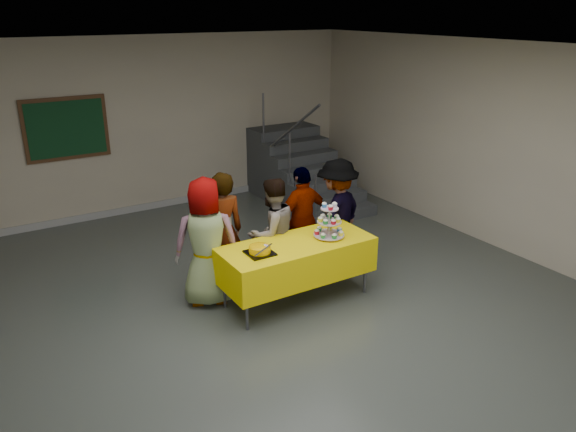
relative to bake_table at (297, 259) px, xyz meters
name	(u,v)px	position (x,y,z in m)	size (l,w,h in m)	color
room_shell	(294,151)	(-0.52, -0.77, 1.57)	(10.00, 10.04, 3.02)	#4C514C
bake_table	(297,259)	(0.00, 0.00, 0.00)	(1.88, 0.78, 0.77)	#595960
cupcake_stand	(329,224)	(0.44, -0.05, 0.38)	(0.38, 0.38, 0.44)	silver
bear_cake	(260,249)	(-0.53, -0.04, 0.27)	(0.32, 0.36, 0.12)	black
schoolchild_a	(206,242)	(-0.94, 0.53, 0.24)	(0.78, 0.51, 1.59)	slate
schoolchild_b	(222,232)	(-0.62, 0.77, 0.22)	(0.57, 0.37, 1.55)	slate
schoolchild_c	(272,233)	(-0.04, 0.53, 0.16)	(0.70, 0.55, 1.44)	slate
schoolchild_d	(303,219)	(0.55, 0.71, 0.18)	(0.86, 0.36, 1.46)	slate
schoolchild_e	(337,215)	(0.98, 0.53, 0.22)	(1.00, 0.57, 1.55)	slate
staircase	(299,173)	(2.18, 3.34, -0.07)	(1.30, 2.40, 2.04)	#424447
noticeboard	(66,129)	(-1.71, 4.18, 1.04)	(1.30, 0.05, 1.00)	#472B16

